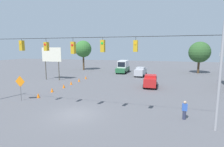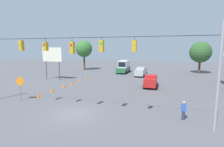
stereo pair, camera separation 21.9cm
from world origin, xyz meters
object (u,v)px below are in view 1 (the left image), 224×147
at_px(work_zone_sign, 20,83).
at_px(tree_horizon_right, 199,52).
at_px(pedestrian, 185,110).
at_px(overhead_signal_span, 74,59).
at_px(traffic_cone_third, 64,86).
at_px(sedan_silver_oncoming_deep, 141,71).
at_px(sedan_red_oncoming_far, 151,81).
at_px(traffic_cone_fourth, 71,83).
at_px(roadside_billboard, 52,57).
at_px(traffic_cone_nearest, 38,95).
at_px(tree_horizon_left, 83,49).
at_px(traffic_cone_second, 52,90).
at_px(traffic_cone_farthest, 86,77).
at_px(traffic_cone_fifth, 79,80).
at_px(box_truck_green_withflow_deep, 123,67).

bearing_deg(work_zone_sign, tree_horizon_right, -128.41).
bearing_deg(pedestrian, overhead_signal_span, 9.08).
height_order(traffic_cone_third, tree_horizon_right, tree_horizon_right).
bearing_deg(sedan_silver_oncoming_deep, pedestrian, 105.95).
relative_size(sedan_red_oncoming_far, traffic_cone_fourth, 6.44).
height_order(sedan_red_oncoming_far, pedestrian, sedan_red_oncoming_far).
xyz_separation_m(roadside_billboard, tree_horizon_right, (-28.02, -17.17, 0.60)).
bearing_deg(work_zone_sign, traffic_cone_third, -99.49).
height_order(traffic_cone_nearest, tree_horizon_left, tree_horizon_left).
bearing_deg(traffic_cone_third, pedestrian, 154.71).
distance_m(overhead_signal_span, work_zone_sign, 8.63).
height_order(traffic_cone_second, traffic_cone_fourth, same).
distance_m(work_zone_sign, pedestrian, 17.18).
bearing_deg(tree_horizon_right, traffic_cone_nearest, 51.43).
relative_size(sedan_red_oncoming_far, tree_horizon_right, 0.54).
bearing_deg(tree_horizon_right, pedestrian, 78.09).
xyz_separation_m(traffic_cone_nearest, roadside_billboard, (5.59, -10.96, 4.06)).
bearing_deg(traffic_cone_nearest, traffic_cone_second, -88.97).
distance_m(sedan_red_oncoming_far, traffic_cone_farthest, 13.13).
relative_size(sedan_silver_oncoming_deep, roadside_billboard, 0.76).
xyz_separation_m(traffic_cone_fourth, tree_horizon_left, (6.47, -18.53, 5.38)).
height_order(roadside_billboard, tree_horizon_right, tree_horizon_right).
xyz_separation_m(traffic_cone_second, roadside_billboard, (5.54, -8.14, 4.06)).
xyz_separation_m(roadside_billboard, work_zone_sign, (-4.53, 12.47, -2.38)).
bearing_deg(traffic_cone_nearest, traffic_cone_fourth, -89.70).
relative_size(traffic_cone_third, work_zone_sign, 0.22).
height_order(overhead_signal_span, traffic_cone_fifth, overhead_signal_span).
bearing_deg(traffic_cone_fifth, box_truck_green_withflow_deep, -110.15).
relative_size(traffic_cone_farthest, work_zone_sign, 0.22).
distance_m(traffic_cone_second, work_zone_sign, 4.75).
height_order(sedan_silver_oncoming_deep, sedan_red_oncoming_far, sedan_silver_oncoming_deep).
xyz_separation_m(overhead_signal_span, pedestrian, (-9.27, -1.48, -4.15)).
bearing_deg(sedan_silver_oncoming_deep, work_zone_sign, 62.95).
xyz_separation_m(sedan_silver_oncoming_deep, tree_horizon_right, (-12.61, -8.32, 3.95)).
bearing_deg(roadside_billboard, traffic_cone_fourth, 151.51).
distance_m(overhead_signal_span, traffic_cone_fourth, 14.14).
height_order(traffic_cone_fourth, work_zone_sign, work_zone_sign).
height_order(traffic_cone_nearest, roadside_billboard, roadside_billboard).
relative_size(traffic_cone_nearest, pedestrian, 0.39).
xyz_separation_m(traffic_cone_fourth, roadside_billboard, (5.55, -3.01, 4.06)).
height_order(overhead_signal_span, traffic_cone_third, overhead_signal_span).
relative_size(traffic_cone_farthest, roadside_billboard, 0.10).
relative_size(sedan_silver_oncoming_deep, pedestrian, 2.90).
height_order(traffic_cone_fifth, roadside_billboard, roadside_billboard).
bearing_deg(sedan_red_oncoming_far, box_truck_green_withflow_deep, -62.95).
bearing_deg(traffic_cone_fourth, work_zone_sign, 83.84).
xyz_separation_m(work_zone_sign, tree_horizon_left, (5.45, -27.98, 3.70)).
bearing_deg(tree_horizon_right, traffic_cone_fifth, 37.92).
relative_size(traffic_cone_fourth, pedestrian, 0.39).
height_order(box_truck_green_withflow_deep, work_zone_sign, box_truck_green_withflow_deep).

